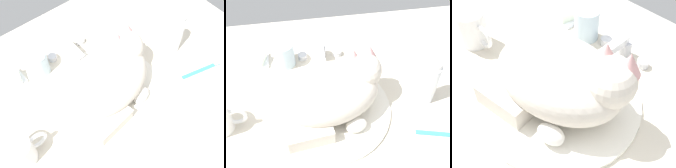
{
  "view_description": "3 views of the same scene",
  "coord_description": "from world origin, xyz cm",
  "views": [
    {
      "loc": [
        -24.94,
        -32.7,
        70.74
      ],
      "look_at": [
        1.18,
        -0.79,
        5.32
      ],
      "focal_mm": 43.59,
      "sensor_mm": 36.0,
      "label": 1
    },
    {
      "loc": [
        -5.1,
        -50.49,
        70.87
      ],
      "look_at": [
        2.99,
        2.66,
        7.71
      ],
      "focal_mm": 50.14,
      "sensor_mm": 36.0,
      "label": 2
    },
    {
      "loc": [
        30.41,
        -28.25,
        50.73
      ],
      "look_at": [
        -0.07,
        1.47,
        4.61
      ],
      "focal_mm": 50.04,
      "sensor_mm": 36.0,
      "label": 3
    }
  ],
  "objects": [
    {
      "name": "rinse_cup",
      "position": [
        -11.0,
        19.98,
        4.04
      ],
      "size": [
        6.17,
        6.17,
        8.07
      ],
      "color": "silver",
      "rests_on": "ground_plane"
    },
    {
      "name": "faucet",
      "position": [
        0.0,
        19.94,
        2.81
      ],
      "size": [
        13.92,
        11.47,
        6.2
      ],
      "color": "silver",
      "rests_on": "ground_plane"
    },
    {
      "name": "sink_basin",
      "position": [
        0.0,
        0.0,
        0.51
      ],
      "size": [
        33.99,
        33.99,
        1.01
      ],
      "primitive_type": "cylinder",
      "color": "white",
      "rests_on": "ground_plane"
    },
    {
      "name": "cat",
      "position": [
        1.33,
        0.13,
        8.19
      ],
      "size": [
        30.12,
        23.96,
        16.81
      ],
      "color": "beige",
      "rests_on": "sink_basin"
    },
    {
      "name": "coffee_mug",
      "position": [
        -28.64,
        -1.39,
        4.38
      ],
      "size": [
        11.35,
        7.2,
        8.77
      ],
      "color": "white",
      "rests_on": "ground_plane"
    },
    {
      "name": "ground_plane",
      "position": [
        0.0,
        0.0,
        -1.5
      ],
      "size": [
        110.0,
        82.5,
        3.0
      ],
      "primitive_type": "cube",
      "color": "beige"
    },
    {
      "name": "soap_dish",
      "position": [
        -20.81,
        21.68,
        0.6
      ],
      "size": [
        9.0,
        6.4,
        1.2
      ],
      "primitive_type": "cube",
      "color": "white",
      "rests_on": "ground_plane"
    },
    {
      "name": "soap_bar",
      "position": [
        -20.81,
        21.68,
        2.33
      ],
      "size": [
        8.31,
        6.64,
        2.26
      ],
      "primitive_type": "cube",
      "rotation": [
        0.0,
        0.0,
        -0.28
      ],
      "color": "silver",
      "rests_on": "soap_dish"
    }
  ]
}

